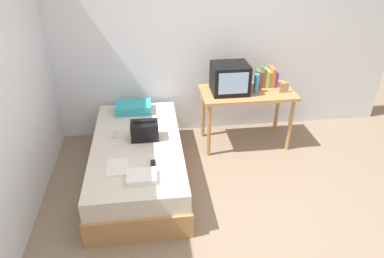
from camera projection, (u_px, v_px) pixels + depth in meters
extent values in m
plane|color=#84705B|center=(235.00, 226.00, 3.41)|extent=(8.00, 8.00, 0.00)
cube|color=silver|center=(204.00, 38.00, 4.48)|extent=(5.20, 0.10, 2.60)
cube|color=#B27F4C|center=(139.00, 167.00, 4.01)|extent=(1.00, 2.00, 0.27)
cube|color=beige|center=(137.00, 150.00, 3.89)|extent=(0.97, 1.94, 0.21)
cube|color=#B27F4C|center=(247.00, 93.00, 4.38)|extent=(1.16, 0.60, 0.04)
cylinder|color=#B27F4C|center=(209.00, 131.00, 4.30)|extent=(0.05, 0.05, 0.71)
cylinder|color=#B27F4C|center=(290.00, 125.00, 4.42)|extent=(0.05, 0.05, 0.71)
cylinder|color=#B27F4C|center=(203.00, 113.00, 4.72)|extent=(0.05, 0.05, 0.71)
cylinder|color=#B27F4C|center=(277.00, 109.00, 4.83)|extent=(0.05, 0.05, 0.71)
cube|color=black|center=(230.00, 78.00, 4.26)|extent=(0.44, 0.38, 0.36)
cube|color=#8CB2E0|center=(233.00, 84.00, 4.09)|extent=(0.35, 0.01, 0.26)
cylinder|color=#3399DB|center=(257.00, 83.00, 4.27)|extent=(0.06, 0.06, 0.24)
cube|color=#337F47|center=(257.00, 78.00, 4.45)|extent=(0.04, 0.14, 0.22)
cube|color=#B72D33|center=(260.00, 79.00, 4.46)|extent=(0.04, 0.15, 0.21)
cube|color=#337F47|center=(263.00, 77.00, 4.45)|extent=(0.03, 0.16, 0.25)
cube|color=gold|center=(266.00, 78.00, 4.46)|extent=(0.04, 0.17, 0.22)
cube|color=gray|center=(269.00, 78.00, 4.47)|extent=(0.03, 0.14, 0.20)
cube|color=#CC7233|center=(272.00, 77.00, 4.46)|extent=(0.04, 0.17, 0.24)
cube|color=#7A3D89|center=(275.00, 78.00, 4.48)|extent=(0.04, 0.15, 0.20)
cube|color=#9E754C|center=(284.00, 88.00, 4.31)|extent=(0.11, 0.02, 0.12)
cube|color=#33A8B7|center=(134.00, 108.00, 4.45)|extent=(0.45, 0.29, 0.11)
cube|color=black|center=(145.00, 131.00, 3.86)|extent=(0.30, 0.20, 0.20)
cylinder|color=black|center=(144.00, 121.00, 3.80)|extent=(0.24, 0.02, 0.02)
cube|color=white|center=(117.00, 167.00, 3.44)|extent=(0.21, 0.29, 0.01)
cube|color=black|center=(153.00, 165.00, 3.45)|extent=(0.04, 0.16, 0.02)
cube|color=#B7B7BC|center=(114.00, 134.00, 3.96)|extent=(0.04, 0.14, 0.02)
cube|color=white|center=(142.00, 177.00, 3.26)|extent=(0.28, 0.22, 0.06)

